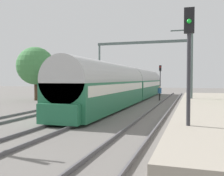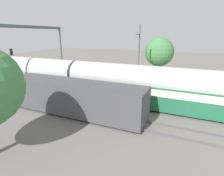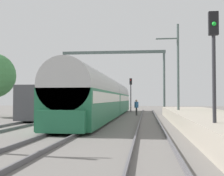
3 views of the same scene
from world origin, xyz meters
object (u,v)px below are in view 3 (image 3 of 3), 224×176
object	(u,v)px
freight_car	(57,102)
railway_signal_near	(214,60)
passenger_train	(106,97)
railway_signal_far	(131,90)
catenary_gantry	(113,68)
person_crossing	(136,106)

from	to	relation	value
freight_car	railway_signal_near	world-z (taller)	railway_signal_near
freight_car	railway_signal_near	distance (m)	19.63
passenger_train	railway_signal_far	world-z (taller)	railway_signal_far
railway_signal_far	freight_car	bearing A→B (deg)	-112.03
catenary_gantry	passenger_train	bearing A→B (deg)	-90.00
freight_car	catenary_gantry	bearing A→B (deg)	66.24
passenger_train	person_crossing	bearing A→B (deg)	41.26
railway_signal_near	catenary_gantry	bearing A→B (deg)	104.33
railway_signal_near	catenary_gantry	xyz separation A→B (m)	(-6.64, 25.98, 2.40)
freight_car	person_crossing	xyz separation A→B (m)	(7.34, 5.32, -0.44)
passenger_train	catenary_gantry	distance (m)	8.03
person_crossing	railway_signal_far	distance (m)	10.33
person_crossing	passenger_train	bearing A→B (deg)	-8.40
railway_signal_near	railway_signal_far	world-z (taller)	railway_signal_near
freight_car	railway_signal_far	bearing A→B (deg)	67.97
freight_car	railway_signal_far	world-z (taller)	railway_signal_far
passenger_train	railway_signal_near	world-z (taller)	railway_signal_near
railway_signal_near	railway_signal_far	bearing A→B (deg)	98.50
railway_signal_far	catenary_gantry	bearing A→B (deg)	-108.91
freight_car	passenger_train	bearing A→B (deg)	31.72
person_crossing	freight_car	bearing A→B (deg)	-13.71
passenger_train	person_crossing	distance (m)	4.14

